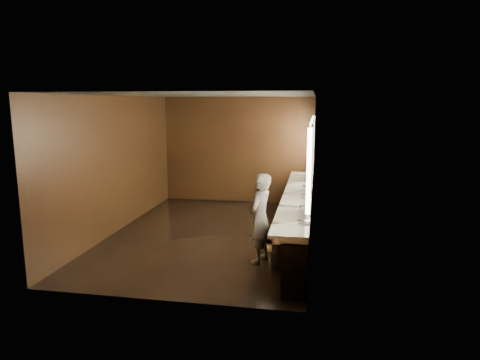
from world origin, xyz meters
TOP-DOWN VIEW (x-y plane):
  - floor at (0.00, 0.00)m, footprint 6.00×6.00m
  - ceiling at (0.00, 0.00)m, footprint 4.00×6.00m
  - wall_back at (0.00, 3.00)m, footprint 4.00×0.02m
  - wall_front at (0.00, -3.00)m, footprint 4.00×0.02m
  - wall_left at (-2.00, 0.00)m, footprint 0.02×6.00m
  - wall_right at (2.00, 0.00)m, footprint 0.02×6.00m
  - sink_counter at (1.79, 0.00)m, footprint 0.55×5.40m
  - mirror_band at (1.98, -0.00)m, footprint 0.06×5.03m
  - person at (1.17, -1.32)m, footprint 0.51×0.64m
  - trash_bin at (1.58, -1.53)m, footprint 0.43×0.43m

SIDE VIEW (x-z plane):
  - floor at x=0.00m, z-range 0.00..0.00m
  - trash_bin at x=1.58m, z-range 0.00..0.59m
  - sink_counter at x=1.79m, z-range -0.01..1.00m
  - person at x=1.17m, z-range 0.00..1.51m
  - wall_back at x=0.00m, z-range 0.00..2.80m
  - wall_front at x=0.00m, z-range 0.00..2.80m
  - wall_left at x=-2.00m, z-range 0.00..2.80m
  - wall_right at x=2.00m, z-range 0.00..2.80m
  - mirror_band at x=1.98m, z-range 1.17..2.32m
  - ceiling at x=0.00m, z-range 2.79..2.81m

